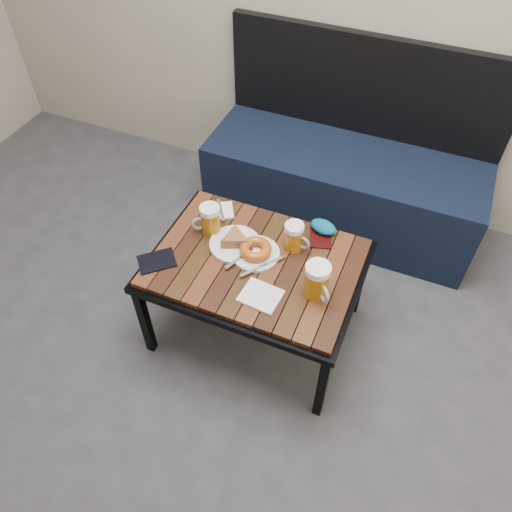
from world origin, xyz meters
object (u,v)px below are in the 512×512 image
at_px(beer_mug_centre, 294,237).
at_px(beer_mug_left, 210,219).
at_px(cafe_table, 256,268).
at_px(plate_pie, 235,241).
at_px(passport_burgundy, 321,237).
at_px(plate_bagel, 256,251).
at_px(knit_pouch, 323,227).
at_px(passport_navy, 157,261).
at_px(beer_mug_right, 317,281).
at_px(bench, 344,180).

bearing_deg(beer_mug_centre, beer_mug_left, -161.92).
xyz_separation_m(cafe_table, beer_mug_centre, (0.11, 0.13, 0.11)).
distance_m(plate_pie, passport_burgundy, 0.36).
bearing_deg(beer_mug_left, plate_bagel, 131.59).
bearing_deg(beer_mug_centre, passport_burgundy, 57.68).
bearing_deg(knit_pouch, beer_mug_centre, -121.23).
bearing_deg(beer_mug_left, plate_pie, 128.84).
xyz_separation_m(beer_mug_centre, passport_navy, (-0.47, -0.28, -0.06)).
bearing_deg(passport_navy, beer_mug_right, 56.05).
bearing_deg(beer_mug_right, beer_mug_left, -152.33).
bearing_deg(knit_pouch, plate_bagel, -131.84).
bearing_deg(bench, passport_navy, -115.96).
distance_m(beer_mug_right, plate_pie, 0.40).
relative_size(beer_mug_centre, passport_burgundy, 1.01).
xyz_separation_m(beer_mug_right, plate_bagel, (-0.28, 0.09, -0.05)).
distance_m(beer_mug_right, plate_bagel, 0.30).
distance_m(cafe_table, passport_burgundy, 0.30).
height_order(cafe_table, passport_navy, passport_navy).
bearing_deg(beer_mug_right, knit_pouch, 146.62).
xyz_separation_m(beer_mug_left, plate_bagel, (0.22, -0.05, -0.04)).
height_order(beer_mug_left, plate_bagel, beer_mug_left).
bearing_deg(passport_burgundy, beer_mug_left, -179.67).
xyz_separation_m(beer_mug_centre, plate_bagel, (-0.13, -0.10, -0.04)).
bearing_deg(beer_mug_centre, bench, 98.67).
bearing_deg(passport_navy, beer_mug_centre, 78.63).
bearing_deg(passport_burgundy, plate_bagel, -155.46).
bearing_deg(passport_burgundy, passport_navy, -163.39).
distance_m(plate_bagel, passport_burgundy, 0.29).
bearing_deg(passport_burgundy, knit_pouch, 79.73).
distance_m(bench, plate_bagel, 0.88).
bearing_deg(beer_mug_right, bench, 141.66).
distance_m(passport_navy, passport_burgundy, 0.67).
bearing_deg(cafe_table, beer_mug_left, 161.48).
bearing_deg(beer_mug_left, bench, -151.15).
relative_size(cafe_table, passport_burgundy, 6.84).
relative_size(plate_bagel, passport_navy, 1.65).
bearing_deg(passport_burgundy, cafe_table, -149.45).
height_order(passport_navy, knit_pouch, knit_pouch).
bearing_deg(passport_burgundy, beer_mug_right, -93.43).
bearing_deg(cafe_table, beer_mug_centre, 48.47).
xyz_separation_m(beer_mug_left, beer_mug_right, (0.51, -0.14, 0.01)).
height_order(beer_mug_right, passport_navy, beer_mug_right).
bearing_deg(plate_bagel, passport_burgundy, 41.86).
distance_m(cafe_table, beer_mug_left, 0.27).
relative_size(plate_bagel, passport_burgundy, 1.93).
relative_size(cafe_table, beer_mug_right, 5.58).
bearing_deg(knit_pouch, passport_navy, -143.00).
bearing_deg(beer_mug_left, beer_mug_right, 128.53).
relative_size(beer_mug_left, plate_bagel, 0.56).
relative_size(plate_pie, knit_pouch, 1.85).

